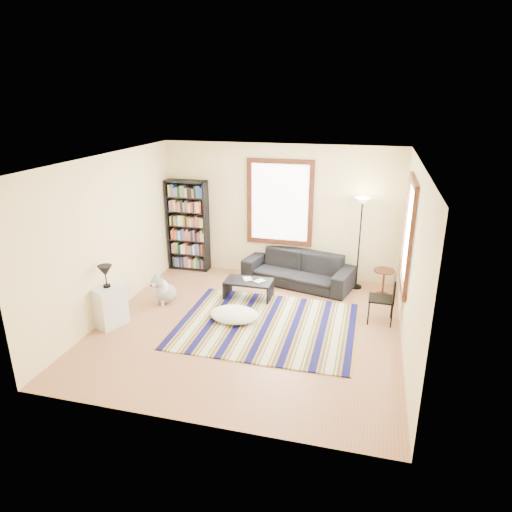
% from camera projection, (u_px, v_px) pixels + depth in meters
% --- Properties ---
extents(floor, '(5.00, 5.00, 0.10)m').
position_uv_depth(floor, '(249.00, 329.00, 7.77)').
color(floor, '#A36A4A').
rests_on(floor, ground).
extents(ceiling, '(5.00, 5.00, 0.10)m').
position_uv_depth(ceiling, '(248.00, 157.00, 6.80)').
color(ceiling, white).
rests_on(ceiling, floor).
extents(wall_back, '(5.00, 0.10, 2.80)m').
position_uv_depth(wall_back, '(280.00, 211.00, 9.61)').
color(wall_back, '#FAE9A9').
rests_on(wall_back, floor).
extents(wall_front, '(5.00, 0.10, 2.80)m').
position_uv_depth(wall_front, '(186.00, 321.00, 4.96)').
color(wall_front, '#FAE9A9').
rests_on(wall_front, floor).
extents(wall_left, '(0.10, 5.00, 2.80)m').
position_uv_depth(wall_left, '(106.00, 237.00, 7.89)').
color(wall_left, '#FAE9A9').
rests_on(wall_left, floor).
extents(wall_right, '(0.10, 5.00, 2.80)m').
position_uv_depth(wall_right, '(416.00, 262.00, 6.68)').
color(wall_right, '#FAE9A9').
rests_on(wall_right, floor).
extents(window_back, '(1.20, 0.06, 1.60)m').
position_uv_depth(window_back, '(280.00, 203.00, 9.47)').
color(window_back, white).
rests_on(window_back, wall_back).
extents(window_right, '(0.06, 1.20, 1.60)m').
position_uv_depth(window_right, '(408.00, 234.00, 7.36)').
color(window_right, white).
rests_on(window_right, wall_right).
extents(rug, '(3.01, 2.41, 0.02)m').
position_uv_depth(rug, '(266.00, 325.00, 7.78)').
color(rug, '#0D0D43').
rests_on(rug, floor).
extents(sofa, '(2.38, 1.39, 0.65)m').
position_uv_depth(sofa, '(298.00, 269.00, 9.40)').
color(sofa, black).
rests_on(sofa, floor).
extents(bookshelf, '(0.90, 0.30, 2.00)m').
position_uv_depth(bookshelf, '(188.00, 226.00, 10.01)').
color(bookshelf, black).
rests_on(bookshelf, floor).
extents(coffee_table, '(0.92, 0.53, 0.36)m').
position_uv_depth(coffee_table, '(249.00, 289.00, 8.79)').
color(coffee_table, black).
rests_on(coffee_table, floor).
extents(book_a, '(0.26, 0.24, 0.02)m').
position_uv_depth(book_a, '(244.00, 279.00, 8.75)').
color(book_a, beige).
rests_on(book_a, coffee_table).
extents(book_b, '(0.24, 0.26, 0.02)m').
position_uv_depth(book_b, '(257.00, 280.00, 8.73)').
color(book_b, beige).
rests_on(book_b, coffee_table).
extents(floor_cushion, '(0.87, 0.66, 0.22)m').
position_uv_depth(floor_cushion, '(234.00, 315.00, 7.93)').
color(floor_cushion, white).
rests_on(floor_cushion, floor).
extents(floor_lamp, '(0.35, 0.35, 1.86)m').
position_uv_depth(floor_lamp, '(359.00, 244.00, 9.00)').
color(floor_lamp, black).
rests_on(floor_lamp, floor).
extents(side_table, '(0.48, 0.48, 0.54)m').
position_uv_depth(side_table, '(383.00, 283.00, 8.85)').
color(side_table, '#462011').
rests_on(side_table, floor).
extents(folding_chair, '(0.43, 0.41, 0.86)m').
position_uv_depth(folding_chair, '(381.00, 299.00, 7.78)').
color(folding_chair, black).
rests_on(folding_chair, floor).
extents(white_cabinet, '(0.54, 0.61, 0.70)m').
position_uv_depth(white_cabinet, '(109.00, 306.00, 7.70)').
color(white_cabinet, silver).
rests_on(white_cabinet, floor).
extents(table_lamp, '(0.25, 0.25, 0.38)m').
position_uv_depth(table_lamp, '(106.00, 276.00, 7.52)').
color(table_lamp, black).
rests_on(table_lamp, white_cabinet).
extents(dog, '(0.57, 0.69, 0.59)m').
position_uv_depth(dog, '(165.00, 287.00, 8.57)').
color(dog, '#B3B3B3').
rests_on(dog, floor).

